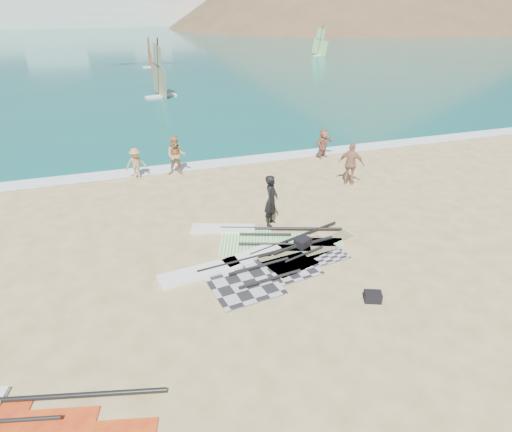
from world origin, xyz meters
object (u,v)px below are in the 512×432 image
object	(u,v)px
rig_orange	(282,252)
gear_bag_near	(303,243)
rig_grey	(244,271)
rig_green	(253,236)
gear_bag_far	(373,297)
beachgoer_back	(351,164)
beachgoer_mid	(136,164)
beachgoer_left	(176,156)
beachgoer_right	(323,143)
person_wetsuit	(271,200)

from	to	relation	value
rig_orange	gear_bag_near	distance (m)	0.85
rig_grey	rig_green	bearing A→B (deg)	57.75
rig_grey	gear_bag_far	world-z (taller)	gear_bag_far
rig_grey	beachgoer_back	xyz separation A→B (m)	(6.81, 5.44, 0.94)
rig_orange	beachgoer_mid	xyz separation A→B (m)	(-4.10, 8.57, 0.71)
rig_grey	gear_bag_near	world-z (taller)	gear_bag_near
rig_green	gear_bag_far	xyz separation A→B (m)	(2.10, -4.61, 0.09)
rig_grey	beachgoer_left	bearing A→B (deg)	86.39
rig_green	beachgoer_back	bearing A→B (deg)	49.13
rig_grey	rig_orange	size ratio (longest dim) A/B	1.26
beachgoer_back	beachgoer_right	distance (m)	3.87
rig_grey	beachgoer_mid	xyz separation A→B (m)	(-2.53, 9.27, 0.70)
beachgoer_left	beachgoer_right	bearing A→B (deg)	14.82
rig_orange	beachgoer_back	world-z (taller)	beachgoer_back
person_wetsuit	beachgoer_right	distance (m)	8.39
gear_bag_near	beachgoer_right	world-z (taller)	beachgoer_right
beachgoer_left	rig_green	bearing A→B (deg)	-63.00
gear_bag_near	rig_green	bearing A→B (deg)	138.66
rig_orange	beachgoer_right	xyz separation A→B (m)	(5.75, 8.57, 0.75)
beachgoer_mid	beachgoer_back	distance (m)	10.10
rig_grey	beachgoer_left	size ratio (longest dim) A/B	3.30
person_wetsuit	beachgoer_right	bearing A→B (deg)	-2.71
beachgoer_mid	beachgoer_right	xyz separation A→B (m)	(9.85, 0.00, 0.04)
beachgoer_back	beachgoer_left	bearing A→B (deg)	14.09
person_wetsuit	beachgoer_mid	size ratio (longest dim) A/B	1.32
beachgoer_left	rig_orange	bearing A→B (deg)	-61.17
rig_grey	gear_bag_far	bearing A→B (deg)	-46.68
person_wetsuit	beachgoer_left	size ratio (longest dim) A/B	1.04
gear_bag_far	beachgoer_back	world-z (taller)	beachgoer_back
gear_bag_near	beachgoer_left	distance (m)	8.93
rig_green	person_wetsuit	size ratio (longest dim) A/B	2.71
person_wetsuit	rig_grey	bearing A→B (deg)	-177.47
gear_bag_near	beachgoer_left	xyz separation A→B (m)	(-3.00, 8.38, 0.78)
gear_bag_near	beachgoer_right	bearing A→B (deg)	59.71
gear_bag_far	beachgoer_left	bearing A→B (deg)	107.42
gear_bag_far	rig_grey	bearing A→B (deg)	140.70
rig_orange	person_wetsuit	size ratio (longest dim) A/B	2.52
rig_grey	beachgoer_back	size ratio (longest dim) A/B	3.18
rig_grey	rig_green	distance (m)	2.31
beachgoer_left	beachgoer_mid	bearing A→B (deg)	-166.86
rig_green	gear_bag_far	size ratio (longest dim) A/B	11.20
rig_grey	person_wetsuit	distance (m)	3.56
person_wetsuit	beachgoer_back	distance (m)	5.52
gear_bag_near	beachgoer_mid	size ratio (longest dim) A/B	0.36
rig_green	rig_orange	distance (m)	1.52
beachgoer_mid	beachgoer_back	bearing A→B (deg)	-26.58
rig_green	person_wetsuit	world-z (taller)	person_wetsuit
gear_bag_far	rig_orange	bearing A→B (deg)	115.06
beachgoer_mid	beachgoer_left	bearing A→B (deg)	-5.61
rig_orange	rig_green	bearing A→B (deg)	95.64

